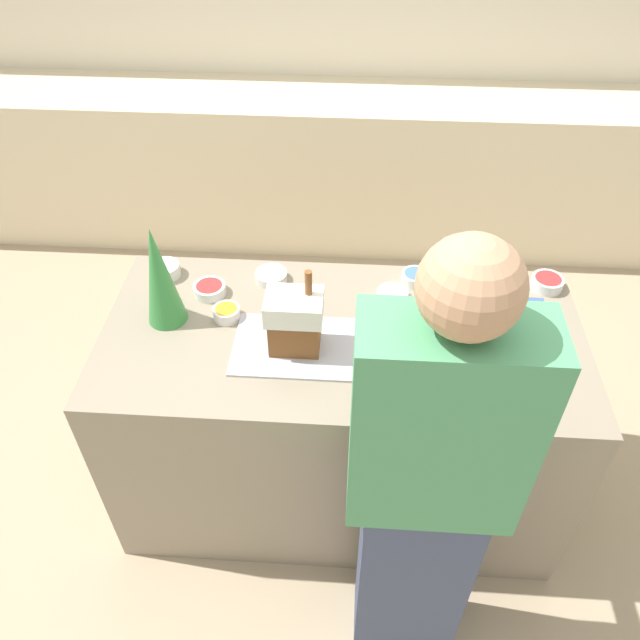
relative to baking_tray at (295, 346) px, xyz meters
name	(u,v)px	position (x,y,z in m)	size (l,w,h in m)	color
ground_plane	(338,480)	(0.16, 0.08, -0.92)	(12.00, 12.00, 0.00)	tan
wall_back	(360,15)	(0.16, 2.39, 0.38)	(8.00, 0.05, 2.60)	beige
back_cabinet_block	(353,169)	(0.16, 2.06, -0.45)	(6.00, 0.60, 0.95)	beige
kitchen_island	(340,416)	(0.16, 0.08, -0.46)	(1.71, 0.82, 0.92)	gray
baking_tray	(295,346)	(0.00, 0.00, 0.00)	(0.43, 0.31, 0.01)	#B2B2BC
gingerbread_house	(295,320)	(0.00, 0.00, 0.12)	(0.19, 0.14, 0.31)	brown
decorative_tree	(159,276)	(-0.47, 0.12, 0.19)	(0.14, 0.14, 0.39)	#33843D
candy_bowl_front_corner	(227,313)	(-0.26, 0.13, 0.02)	(0.10, 0.10, 0.04)	white
candy_bowl_near_tray_left	(271,276)	(-0.13, 0.36, 0.02)	(0.12, 0.12, 0.04)	silver
candy_bowl_far_left	(210,289)	(-0.35, 0.26, 0.02)	(0.12, 0.12, 0.04)	white
candy_bowl_near_tray_right	(165,270)	(-0.55, 0.36, 0.02)	(0.12, 0.12, 0.05)	silver
candy_bowl_behind_tray	(547,282)	(0.93, 0.39, 0.02)	(0.12, 0.12, 0.04)	white
candy_bowl_far_right	(415,277)	(0.43, 0.39, 0.02)	(0.11, 0.11, 0.04)	white
candy_bowl_beside_tree	(392,295)	(0.34, 0.28, 0.02)	(0.12, 0.12, 0.04)	silver
cookbook	(515,314)	(0.78, 0.21, 0.01)	(0.23, 0.17, 0.02)	#3F598C
person	(428,486)	(0.43, -0.52, -0.02)	(0.46, 0.57, 1.75)	#424C6B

